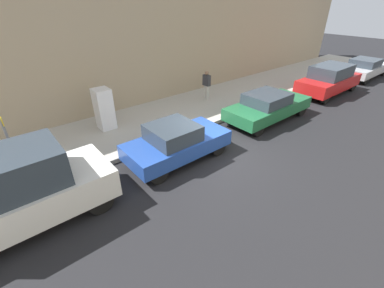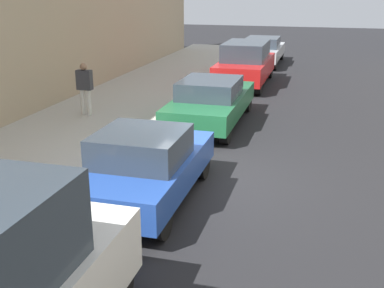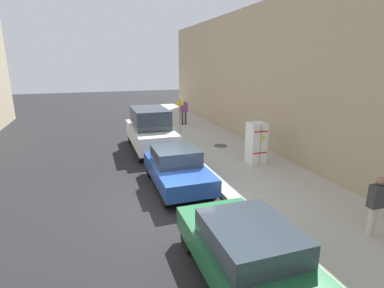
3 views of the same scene
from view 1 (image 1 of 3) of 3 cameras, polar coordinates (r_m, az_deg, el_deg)
The scene contains 12 objects.
ground_plane at distance 9.92m, azimuth 5.74°, elevation -2.38°, with size 80.00×80.00×0.00m, color black.
sidewalk_slab at distance 12.68m, azimuth -7.31°, elevation 5.54°, with size 4.23×44.00×0.18m, color #B2ADA0.
building_facade_near at distance 14.58m, azimuth -16.02°, elevation 22.37°, with size 2.38×39.60×7.23m, color tan.
discarded_refrigerator at distance 11.79m, azimuth -18.96°, elevation 7.38°, with size 0.72×0.67×1.78m.
manhole_cover at distance 11.28m, azimuth -31.29°, elevation -1.66°, with size 0.70×0.70×0.02m, color #47443F.
street_sign_post at distance 8.86m, azimuth -35.08°, elevation -0.81°, with size 0.36×0.07×2.44m.
pedestrian_walking_far at distance 14.71m, azimuth 3.25°, elevation 13.32°, with size 0.45×0.22×1.58m.
parked_van_white at distance 7.80m, azimuth -35.41°, elevation -9.15°, with size 1.90×4.85×2.16m.
parked_hatchback_blue at distance 9.28m, azimuth -3.51°, elevation 0.45°, with size 1.77×3.84×1.42m.
parked_sedan_green at distance 12.97m, azimuth 16.54°, elevation 8.08°, with size 1.83×4.66×1.38m.
parked_suv_red at distance 18.16m, azimuth 28.21°, elevation 12.55°, with size 1.87×4.79×1.74m.
parked_sedan_silver at distance 23.37m, azimuth 34.00°, elevation 13.84°, with size 1.83×4.74×1.40m.
Camera 1 is at (5.77, -6.09, 5.28)m, focal length 24.00 mm.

